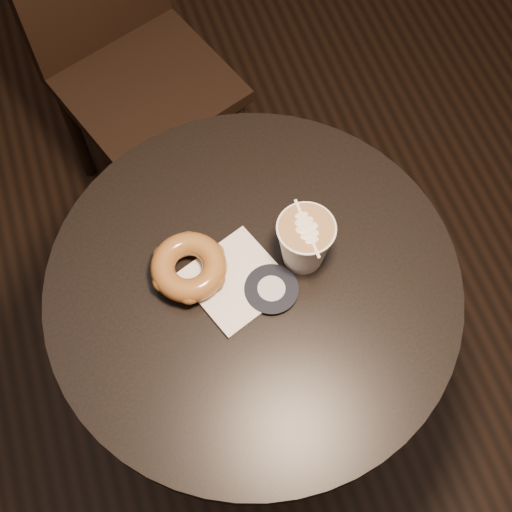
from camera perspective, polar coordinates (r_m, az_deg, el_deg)
name	(u,v)px	position (r m, az deg, el deg)	size (l,w,h in m)	color
cafe_table	(254,325)	(1.37, -0.20, -5.53)	(0.70, 0.70, 0.75)	black
chair	(119,34)	(1.81, -10.91, 17.06)	(0.49, 0.49, 0.97)	black
pastry_bag	(236,281)	(1.18, -1.61, -1.99)	(0.14, 0.14, 0.01)	silver
doughnut	(189,267)	(1.17, -5.40, -0.88)	(0.13, 0.13, 0.04)	brown
latte_cup	(304,243)	(1.16, 3.90, 1.06)	(0.10, 0.10, 0.11)	white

